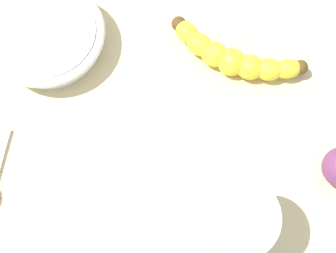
{
  "coord_description": "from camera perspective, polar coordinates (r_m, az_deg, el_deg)",
  "views": [
    {
      "loc": [
        23.68,
        3.13,
        57.65
      ],
      "look_at": [
        5.83,
        -0.11,
        5.0
      ],
      "focal_mm": 47.28,
      "sensor_mm": 36.0,
      "label": 1
    }
  ],
  "objects": [
    {
      "name": "wooden_tabletop",
      "position": [
        0.61,
        1.08,
        4.01
      ],
      "size": [
        120.0,
        120.0,
        3.0
      ],
      "primitive_type": "cube",
      "color": "beige",
      "rests_on": "ground"
    },
    {
      "name": "banana",
      "position": [
        0.6,
        8.45,
        8.85
      ],
      "size": [
        7.84,
        19.02,
        3.71
      ],
      "rotation": [
        0.0,
        0.0,
        1.36
      ],
      "color": "yellow",
      "rests_on": "wooden_tabletop"
    },
    {
      "name": "smoothie_glass",
      "position": [
        0.5,
        8.16,
        -12.25
      ],
      "size": [
        8.26,
        8.26,
        11.34
      ],
      "color": "silver",
      "rests_on": "wooden_tabletop"
    },
    {
      "name": "ceramic_bowl",
      "position": [
        0.63,
        -15.26,
        11.05
      ],
      "size": [
        15.83,
        15.83,
        3.92
      ],
      "color": "white",
      "rests_on": "wooden_tabletop"
    }
  ]
}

